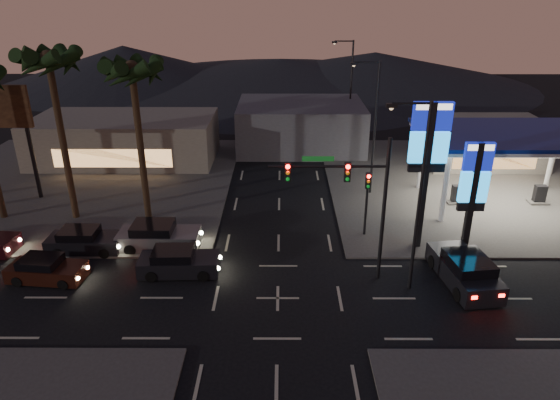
{
  "coord_description": "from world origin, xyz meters",
  "views": [
    {
      "loc": [
        0.21,
        -21.56,
        14.87
      ],
      "look_at": [
        0.09,
        5.83,
        3.0
      ],
      "focal_mm": 32.0,
      "sensor_mm": 36.0,
      "label": 1
    }
  ],
  "objects_px": {
    "pylon_sign_tall": "(429,148)",
    "pylon_sign_short": "(474,183)",
    "suv_station": "(465,270)",
    "car_lane_b_front": "(158,237)",
    "car_lane_a_mid": "(46,270)",
    "car_lane_a_front": "(178,262)",
    "traffic_signal_mast": "(351,190)",
    "gas_station": "(509,138)",
    "car_lane_b_mid": "(84,241)"
  },
  "relations": [
    {
      "from": "car_lane_a_mid",
      "to": "pylon_sign_tall",
      "type": "bearing_deg",
      "value": 10.15
    },
    {
      "from": "traffic_signal_mast",
      "to": "car_lane_a_front",
      "type": "bearing_deg",
      "value": 177.17
    },
    {
      "from": "pylon_sign_short",
      "to": "car_lane_b_front",
      "type": "relative_size",
      "value": 1.38
    },
    {
      "from": "traffic_signal_mast",
      "to": "car_lane_a_mid",
      "type": "bearing_deg",
      "value": -179.06
    },
    {
      "from": "car_lane_b_mid",
      "to": "pylon_sign_short",
      "type": "bearing_deg",
      "value": -1.1
    },
    {
      "from": "pylon_sign_tall",
      "to": "traffic_signal_mast",
      "type": "height_order",
      "value": "pylon_sign_tall"
    },
    {
      "from": "car_lane_b_front",
      "to": "car_lane_a_mid",
      "type": "bearing_deg",
      "value": -145.4
    },
    {
      "from": "car_lane_a_mid",
      "to": "pylon_sign_short",
      "type": "bearing_deg",
      "value": 6.72
    },
    {
      "from": "traffic_signal_mast",
      "to": "car_lane_b_mid",
      "type": "distance_m",
      "value": 16.39
    },
    {
      "from": "gas_station",
      "to": "pylon_sign_tall",
      "type": "height_order",
      "value": "pylon_sign_tall"
    },
    {
      "from": "car_lane_a_front",
      "to": "car_lane_a_mid",
      "type": "height_order",
      "value": "car_lane_a_front"
    },
    {
      "from": "pylon_sign_short",
      "to": "car_lane_a_mid",
      "type": "height_order",
      "value": "pylon_sign_short"
    },
    {
      "from": "car_lane_a_front",
      "to": "car_lane_b_front",
      "type": "height_order",
      "value": "car_lane_b_front"
    },
    {
      "from": "car_lane_a_front",
      "to": "car_lane_b_mid",
      "type": "height_order",
      "value": "car_lane_a_front"
    },
    {
      "from": "pylon_sign_short",
      "to": "traffic_signal_mast",
      "type": "bearing_deg",
      "value": -160.87
    },
    {
      "from": "car_lane_b_mid",
      "to": "car_lane_b_front",
      "type": "bearing_deg",
      "value": 5.61
    },
    {
      "from": "car_lane_b_mid",
      "to": "suv_station",
      "type": "height_order",
      "value": "suv_station"
    },
    {
      "from": "gas_station",
      "to": "traffic_signal_mast",
      "type": "relative_size",
      "value": 1.53
    },
    {
      "from": "pylon_sign_tall",
      "to": "car_lane_b_mid",
      "type": "height_order",
      "value": "pylon_sign_tall"
    },
    {
      "from": "traffic_signal_mast",
      "to": "car_lane_b_mid",
      "type": "relative_size",
      "value": 1.78
    },
    {
      "from": "pylon_sign_tall",
      "to": "pylon_sign_short",
      "type": "relative_size",
      "value": 1.29
    },
    {
      "from": "car_lane_b_mid",
      "to": "suv_station",
      "type": "relative_size",
      "value": 0.83
    },
    {
      "from": "traffic_signal_mast",
      "to": "suv_station",
      "type": "relative_size",
      "value": 1.48
    },
    {
      "from": "pylon_sign_tall",
      "to": "suv_station",
      "type": "height_order",
      "value": "pylon_sign_tall"
    },
    {
      "from": "pylon_sign_short",
      "to": "traffic_signal_mast",
      "type": "xyz_separation_m",
      "value": [
        -7.24,
        -2.51,
        0.57
      ]
    },
    {
      "from": "gas_station",
      "to": "pylon_sign_tall",
      "type": "relative_size",
      "value": 1.36
    },
    {
      "from": "car_lane_a_front",
      "to": "suv_station",
      "type": "relative_size",
      "value": 0.85
    },
    {
      "from": "car_lane_a_mid",
      "to": "suv_station",
      "type": "bearing_deg",
      "value": -0.6
    },
    {
      "from": "traffic_signal_mast",
      "to": "gas_station",
      "type": "bearing_deg",
      "value": 39.28
    },
    {
      "from": "car_lane_a_front",
      "to": "car_lane_b_mid",
      "type": "bearing_deg",
      "value": 157.97
    },
    {
      "from": "gas_station",
      "to": "car_lane_b_front",
      "type": "distance_m",
      "value": 24.65
    },
    {
      "from": "car_lane_b_front",
      "to": "gas_station",
      "type": "bearing_deg",
      "value": 15.87
    },
    {
      "from": "gas_station",
      "to": "suv_station",
      "type": "distance_m",
      "value": 12.84
    },
    {
      "from": "gas_station",
      "to": "pylon_sign_short",
      "type": "relative_size",
      "value": 1.74
    },
    {
      "from": "pylon_sign_tall",
      "to": "suv_station",
      "type": "bearing_deg",
      "value": -69.4
    },
    {
      "from": "gas_station",
      "to": "car_lane_b_front",
      "type": "height_order",
      "value": "gas_station"
    },
    {
      "from": "pylon_sign_short",
      "to": "car_lane_a_front",
      "type": "relative_size",
      "value": 1.52
    },
    {
      "from": "gas_station",
      "to": "car_lane_b_front",
      "type": "xyz_separation_m",
      "value": [
        -23.34,
        -6.63,
        -4.32
      ]
    },
    {
      "from": "car_lane_b_front",
      "to": "suv_station",
      "type": "distance_m",
      "value": 17.78
    },
    {
      "from": "gas_station",
      "to": "car_lane_b_front",
      "type": "bearing_deg",
      "value": -164.13
    },
    {
      "from": "pylon_sign_tall",
      "to": "pylon_sign_short",
      "type": "xyz_separation_m",
      "value": [
        2.5,
        -1.0,
        -1.74
      ]
    },
    {
      "from": "gas_station",
      "to": "pylon_sign_short",
      "type": "distance_m",
      "value": 9.02
    },
    {
      "from": "gas_station",
      "to": "car_lane_a_front",
      "type": "xyz_separation_m",
      "value": [
        -21.57,
        -9.55,
        -4.4
      ]
    },
    {
      "from": "pylon_sign_tall",
      "to": "car_lane_b_front",
      "type": "xyz_separation_m",
      "value": [
        -15.84,
        -0.13,
        -5.63
      ]
    },
    {
      "from": "traffic_signal_mast",
      "to": "car_lane_b_front",
      "type": "bearing_deg",
      "value": 163.07
    },
    {
      "from": "gas_station",
      "to": "pylon_sign_tall",
      "type": "xyz_separation_m",
      "value": [
        -7.5,
        -6.5,
        1.31
      ]
    },
    {
      "from": "suv_station",
      "to": "car_lane_b_mid",
      "type": "bearing_deg",
      "value": 170.96
    },
    {
      "from": "car_lane_b_front",
      "to": "pylon_sign_tall",
      "type": "bearing_deg",
      "value": 0.49
    },
    {
      "from": "pylon_sign_short",
      "to": "suv_station",
      "type": "bearing_deg",
      "value": -108.14
    },
    {
      "from": "car_lane_a_mid",
      "to": "car_lane_b_front",
      "type": "relative_size",
      "value": 0.85
    }
  ]
}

